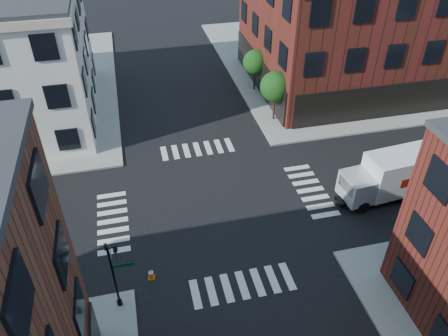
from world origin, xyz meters
TOP-DOWN VIEW (x-y plane):
  - ground at (0.00, 0.00)m, footprint 120.00×120.00m
  - sidewalk_ne at (21.00, 21.00)m, footprint 30.00×30.00m
  - building_ne at (20.50, 16.00)m, footprint 25.00×16.00m
  - tree_near at (7.56, 9.98)m, footprint 2.69×2.69m
  - tree_far at (7.56, 15.98)m, footprint 2.43×2.43m
  - signal_pole at (-6.72, -6.68)m, footprint 1.29×1.24m
  - box_truck at (12.23, -1.76)m, footprint 7.61×2.90m
  - traffic_cone at (-4.96, -5.29)m, footprint 0.43×0.43m

SIDE VIEW (x-z plane):
  - ground at x=0.00m, z-range 0.00..0.00m
  - sidewalk_ne at x=21.00m, z-range 0.00..0.15m
  - traffic_cone at x=-4.96m, z-range -0.01..0.69m
  - box_truck at x=12.23m, z-range 0.07..3.45m
  - signal_pole at x=-6.72m, z-range 0.56..5.16m
  - tree_far at x=7.56m, z-range 0.84..4.91m
  - tree_near at x=7.56m, z-range 0.91..5.41m
  - building_ne at x=20.50m, z-range 0.00..12.00m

